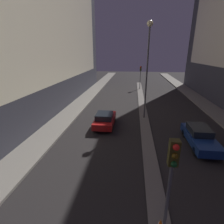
# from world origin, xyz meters

# --- Properties ---
(building_left) EXTENTS (6.01, 39.44, 21.40)m
(building_left) POSITION_xyz_m (-12.94, 19.72, 10.70)
(building_left) COLOR #383842
(building_left) RESTS_ON ground
(median_strip) EXTENTS (0.97, 39.77, 0.10)m
(median_strip) POSITION_xyz_m (0.00, 20.88, 0.05)
(median_strip) COLOR #66605B
(median_strip) RESTS_ON ground
(traffic_light_near) EXTENTS (0.32, 0.42, 4.34)m
(traffic_light_near) POSITION_xyz_m (0.00, 3.51, 3.29)
(traffic_light_near) COLOR #4C4C51
(traffic_light_near) RESTS_ON median_strip
(traffic_light_mid) EXTENTS (0.32, 0.42, 4.34)m
(traffic_light_mid) POSITION_xyz_m (0.00, 33.32, 3.29)
(traffic_light_mid) COLOR #4C4C51
(traffic_light_mid) RESTS_ON median_strip
(street_lamp) EXTENTS (0.58, 0.58, 9.74)m
(street_lamp) POSITION_xyz_m (0.00, 17.02, 6.93)
(street_lamp) COLOR #4C4C51
(street_lamp) RESTS_ON median_strip
(car_left_lane) EXTENTS (1.81, 4.03, 1.45)m
(car_left_lane) POSITION_xyz_m (-3.98, 14.32, 0.74)
(car_left_lane) COLOR maroon
(car_left_lane) RESTS_ON ground
(car_right_lane) EXTENTS (1.75, 4.74, 1.46)m
(car_right_lane) POSITION_xyz_m (3.98, 11.55, 0.74)
(car_right_lane) COLOR navy
(car_right_lane) RESTS_ON ground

